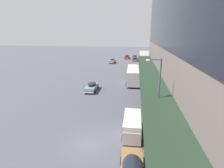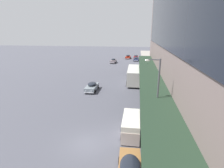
{
  "view_description": "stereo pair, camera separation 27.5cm",
  "coord_description": "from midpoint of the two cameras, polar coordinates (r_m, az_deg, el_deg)",
  "views": [
    {
      "loc": [
        4.12,
        -13.74,
        10.12
      ],
      "look_at": [
        0.47,
        13.2,
        2.11
      ],
      "focal_mm": 28.0,
      "sensor_mm": 36.0,
      "label": 1
    },
    {
      "loc": [
        4.39,
        -13.71,
        10.12
      ],
      "look_at": [
        0.47,
        13.2,
        2.11
      ],
      "focal_mm": 28.0,
      "sensor_mm": 36.0,
      "label": 2
    }
  ],
  "objects": [
    {
      "name": "sedan_lead_mid",
      "position": [
        31.75,
        -6.9,
        -0.88
      ],
      "size": [
        1.89,
        4.49,
        1.51
      ],
      "color": "gray",
      "rests_on": "ground"
    },
    {
      "name": "street_lamp",
      "position": [
        17.9,
        14.13,
        -2.27
      ],
      "size": [
        1.5,
        0.28,
        7.62
      ],
      "color": "#4C4C51",
      "rests_on": "sidewalk_kerb"
    },
    {
      "name": "sedan_second_mid",
      "position": [
        66.64,
        7.46,
        8.18
      ],
      "size": [
        2.1,
        4.79,
        1.48
      ],
      "color": "navy",
      "rests_on": "ground"
    },
    {
      "name": "sidewalk_kerb",
      "position": [
        18.3,
        29.59,
        -19.31
      ],
      "size": [
        10.0,
        180.0,
        0.15
      ],
      "primitive_type": "cube",
      "color": "#9E968C",
      "rests_on": "ground"
    },
    {
      "name": "ground",
      "position": [
        17.58,
        -8.2,
        -18.94
      ],
      "size": [
        240.0,
        240.0,
        0.0
      ],
      "primitive_type": "plane",
      "color": "#50515B"
    },
    {
      "name": "pedestrian_at_kerb",
      "position": [
        24.29,
        15.34,
        -5.81
      ],
      "size": [
        0.37,
        0.58,
        1.86
      ],
      "color": "#362D16",
      "rests_on": "sidewalk_kerb"
    },
    {
      "name": "transit_bus_kerbside_front",
      "position": [
        36.72,
        6.77,
        3.14
      ],
      "size": [
        2.85,
        9.32,
        3.06
      ],
      "color": "beige",
      "rests_on": "ground"
    },
    {
      "name": "vw_van",
      "position": [
        18.5,
        6.18,
        -12.89
      ],
      "size": [
        1.91,
        4.55,
        1.96
      ],
      "color": "beige",
      "rests_on": "ground"
    },
    {
      "name": "fire_hydrant",
      "position": [
        28.21,
        12.49,
        -3.95
      ],
      "size": [
        0.2,
        0.4,
        0.7
      ],
      "color": "red",
      "rests_on": "sidewalk_kerb"
    },
    {
      "name": "sedan_oncoming_front",
      "position": [
        61.04,
        -0.03,
        7.6
      ],
      "size": [
        1.97,
        4.31,
        1.54
      ],
      "color": "gray",
      "rests_on": "ground"
    },
    {
      "name": "sedan_oncoming_rear",
      "position": [
        71.97,
        4.78,
        8.9
      ],
      "size": [
        2.05,
        4.94,
        1.6
      ],
      "color": "#AF2714",
      "rests_on": "ground"
    },
    {
      "name": "sedan_lead_near",
      "position": [
        71.82,
        7.36,
        8.79
      ],
      "size": [
        1.89,
        4.37,
        1.54
      ],
      "color": "red",
      "rests_on": "ground"
    }
  ]
}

